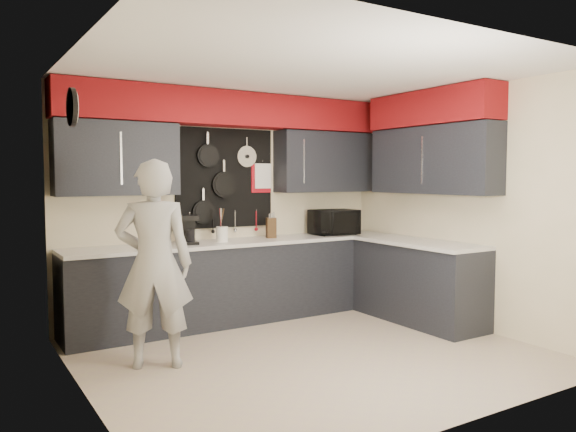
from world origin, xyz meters
TOP-DOWN VIEW (x-y plane):
  - ground at (0.00, 0.00)m, footprint 4.00×4.00m
  - back_wall_assembly at (0.01, 1.60)m, footprint 4.00×0.36m
  - right_wall_assembly at (1.85, 0.26)m, footprint 0.36×3.50m
  - left_wall_assembly at (-1.99, 0.02)m, footprint 0.05×3.50m
  - base_cabinets at (0.49, 1.13)m, footprint 3.95×2.20m
  - microwave at (1.29, 1.42)m, footprint 0.59×0.43m
  - knife_block at (0.43, 1.49)m, footprint 0.13×0.13m
  - utensil_crock at (-0.24, 1.42)m, footprint 0.13×0.13m
  - coffee_maker at (-0.63, 1.42)m, footprint 0.21×0.24m
  - person at (-1.34, 0.43)m, footprint 0.77×0.65m

SIDE VIEW (x-z plane):
  - ground at x=0.00m, z-range 0.00..0.00m
  - base_cabinets at x=0.49m, z-range 0.00..0.92m
  - person at x=-1.34m, z-range 0.00..1.79m
  - utensil_crock at x=-0.24m, z-range 0.92..1.09m
  - knife_block at x=0.43m, z-range 0.92..1.16m
  - microwave at x=1.29m, z-range 0.92..1.23m
  - coffee_maker at x=-0.63m, z-range 0.93..1.24m
  - left_wall_assembly at x=-1.99m, z-range 0.03..2.63m
  - right_wall_assembly at x=1.85m, z-range 0.64..3.24m
  - back_wall_assembly at x=0.01m, z-range 0.71..3.31m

